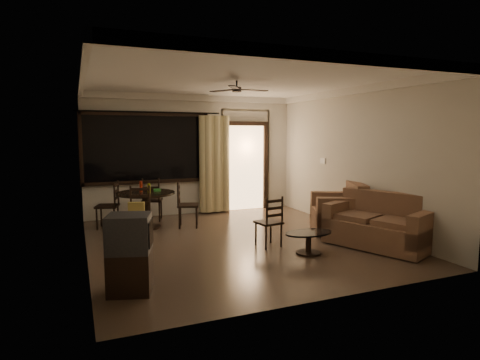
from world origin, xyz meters
name	(u,v)px	position (x,y,z in m)	size (l,w,h in m)	color
ground	(237,241)	(0.00, 0.00, 0.00)	(5.50, 5.50, 0.00)	#7F6651
room_shell	(232,137)	(0.59, 1.77, 1.83)	(5.50, 6.70, 5.50)	beige
dining_table	(146,200)	(-1.32, 1.65, 0.57)	(1.16, 1.16, 0.95)	black
dining_chair_west	(108,214)	(-2.04, 1.90, 0.28)	(0.53, 0.53, 0.95)	black
dining_chair_east	(188,213)	(-0.52, 1.39, 0.28)	(0.53, 0.53, 0.95)	black
dining_chair_south	(139,222)	(-1.58, 0.83, 0.31)	(0.53, 0.56, 0.95)	black
dining_chair_north	(152,208)	(-1.08, 2.29, 0.28)	(0.53, 0.53, 0.95)	black
tv_cabinet	(130,254)	(-2.05, -1.67, 0.48)	(0.60, 0.57, 0.95)	black
sofa	(380,226)	(2.11, -1.24, 0.35)	(1.44, 1.87, 0.89)	#4F2F25
armchair	(341,212)	(2.10, -0.16, 0.39)	(1.23, 1.23, 0.94)	#4F2F25
coffee_table	(309,239)	(0.77, -1.14, 0.23)	(0.80, 0.48, 0.35)	black
side_chair	(269,231)	(0.38, -0.52, 0.26)	(0.43, 0.43, 0.87)	black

